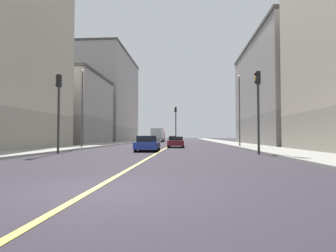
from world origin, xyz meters
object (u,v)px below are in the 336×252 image
(building_right_distant, at_px, (106,98))
(traffic_light_median_far, at_px, (176,120))
(car_orange, at_px, (173,138))
(street_lamp_right_near, at_px, (82,100))
(traffic_light_left_near, at_px, (258,100))
(car_maroon, at_px, (176,142))
(car_blue, at_px, (148,143))
(building_left_mid, at_px, (289,93))
(car_green, at_px, (154,139))
(street_lamp_left_near, at_px, (239,103))
(building_right_midblock, at_px, (67,109))
(box_truck, at_px, (158,135))
(traffic_light_right_near, at_px, (58,102))

(building_right_distant, xyz_separation_m, traffic_light_median_far, (17.53, -20.40, -6.45))
(car_orange, bearing_deg, traffic_light_median_far, -86.27)
(street_lamp_right_near, bearing_deg, building_right_distant, 103.10)
(traffic_light_left_near, distance_m, car_maroon, 13.72)
(building_right_distant, distance_m, car_blue, 46.05)
(building_left_mid, xyz_separation_m, car_green, (-21.35, 12.67, -7.03))
(traffic_light_left_near, distance_m, street_lamp_left_near, 12.27)
(car_green, bearing_deg, building_right_midblock, -139.79)
(building_right_distant, distance_m, street_lamp_left_near, 42.43)
(car_orange, relative_size, box_truck, 0.51)
(car_maroon, bearing_deg, building_right_distant, 118.04)
(building_right_distant, height_order, street_lamp_left_near, building_right_distant)
(building_right_distant, xyz_separation_m, car_orange, (15.57, 9.72, -9.70))
(car_green, relative_size, box_truck, 0.57)
(building_right_distant, height_order, box_truck, building_right_distant)
(car_maroon, xyz_separation_m, box_truck, (-5.27, 31.21, 0.98))
(street_lamp_left_near, bearing_deg, box_truck, 111.90)
(traffic_light_median_far, bearing_deg, street_lamp_left_near, -59.80)
(building_right_midblock, distance_m, street_lamp_left_near, 27.86)
(building_left_mid, relative_size, traffic_light_left_near, 4.19)
(car_blue, xyz_separation_m, box_truck, (-3.19, 39.31, 0.95))
(traffic_light_median_far, bearing_deg, car_blue, -94.00)
(building_right_midblock, height_order, traffic_light_right_near, building_right_midblock)
(building_right_midblock, height_order, street_lamp_right_near, building_right_midblock)
(building_right_distant, relative_size, box_truck, 3.10)
(building_right_distant, xyz_separation_m, car_blue, (16.02, -42.07, -9.72))
(traffic_light_median_far, xyz_separation_m, street_lamp_right_near, (-8.53, -18.30, 0.88))
(street_lamp_right_near, bearing_deg, traffic_light_right_near, -82.15)
(traffic_light_left_near, xyz_separation_m, street_lamp_right_near, (-15.23, 7.13, 1.03))
(building_left_mid, xyz_separation_m, traffic_light_median_far, (-16.73, 3.27, -3.75))
(building_right_midblock, distance_m, car_maroon, 22.30)
(car_green, xyz_separation_m, car_orange, (2.65, 20.72, 0.03))
(box_truck, bearing_deg, car_blue, -85.36)
(street_lamp_left_near, distance_m, street_lamp_right_near, 17.01)
(building_left_mid, bearing_deg, car_blue, -134.76)
(street_lamp_left_near, height_order, car_green, street_lamp_left_near)
(car_blue, bearing_deg, traffic_light_right_near, -148.06)
(building_right_distant, height_order, car_green, building_right_distant)
(traffic_light_right_near, xyz_separation_m, car_maroon, (8.10, 11.86, -3.13))
(building_left_mid, distance_m, car_orange, 38.90)
(traffic_light_right_near, distance_m, box_truck, 43.22)
(car_orange, bearing_deg, traffic_light_right_near, -95.73)
(building_right_distant, relative_size, car_maroon, 5.53)
(traffic_light_right_near, bearing_deg, traffic_light_median_far, 73.48)
(traffic_light_median_far, xyz_separation_m, box_truck, (-4.71, 17.64, -2.31))
(traffic_light_right_near, bearing_deg, street_lamp_left_near, 38.55)
(car_orange, bearing_deg, car_maroon, -86.69)
(street_lamp_right_near, bearing_deg, building_right_midblock, 118.22)
(car_maroon, bearing_deg, street_lamp_right_near, -152.52)
(car_orange, bearing_deg, box_truck, -102.39)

